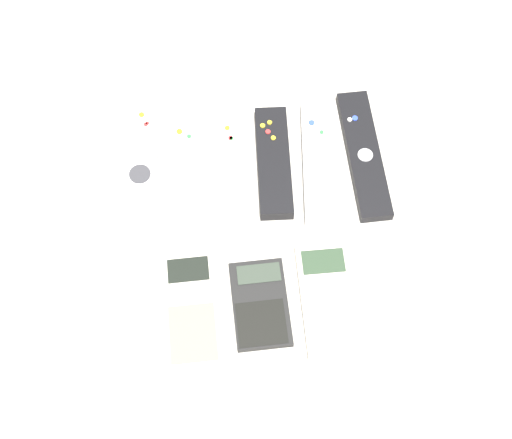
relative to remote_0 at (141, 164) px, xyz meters
The scene contains 10 objects.
ground_plane 0.21m from the remote_0, 37.88° to the right, with size 3.00×3.00×0.00m, color beige.
remote_0 is the anchor object (origin of this frame).
remote_1 0.07m from the remote_0, ahead, with size 0.05×0.19×0.03m.
remote_2 0.13m from the remote_0, ahead, with size 0.05×0.18×0.02m.
remote_3 0.19m from the remote_0, ahead, with size 0.05×0.18×0.02m.
remote_4 0.26m from the remote_0, ahead, with size 0.06×0.21×0.02m.
remote_5 0.33m from the remote_0, ahead, with size 0.06×0.22×0.02m.
calculator_0 0.23m from the remote_0, 72.33° to the right, with size 0.08×0.16×0.01m.
calculator_1 0.27m from the remote_0, 53.73° to the right, with size 0.08×0.13×0.01m.
calculator_2 0.34m from the remote_0, 40.79° to the right, with size 0.08×0.16×0.01m.
Camera 1 is at (-0.02, -0.41, 0.92)m, focal length 50.00 mm.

